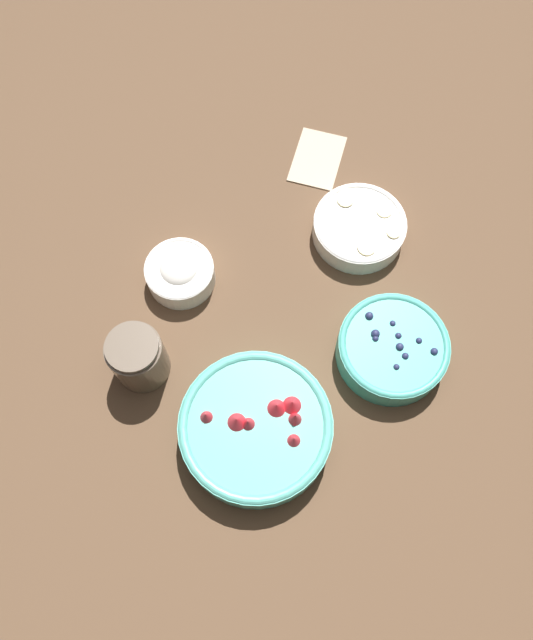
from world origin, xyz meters
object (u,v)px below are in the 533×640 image
at_px(bowl_bananas, 359,227).
at_px(bowl_cream, 180,272).
at_px(bowl_strawberries, 256,428).
at_px(jar_chocolate, 138,358).
at_px(bowl_blueberries, 392,349).

distance_m(bowl_bananas, bowl_cream, 0.34).
height_order(bowl_strawberries, bowl_cream, bowl_strawberries).
distance_m(bowl_strawberries, jar_chocolate, 0.22).
xyz_separation_m(bowl_blueberries, bowl_cream, (-0.06, 0.39, -0.00)).
bearing_deg(bowl_cream, bowl_blueberries, -81.20).
distance_m(bowl_blueberries, bowl_bananas, 0.24).
relative_size(bowl_bananas, bowl_cream, 1.38).
height_order(bowl_cream, jar_chocolate, jar_chocolate).
bearing_deg(bowl_cream, bowl_bananas, -43.32).
distance_m(bowl_strawberries, bowl_bananas, 0.42).
height_order(bowl_bananas, bowl_cream, bowl_cream).
bearing_deg(bowl_cream, jar_chocolate, -168.15).
xyz_separation_m(bowl_strawberries, bowl_blueberries, (0.23, -0.13, -0.01)).
xyz_separation_m(bowl_strawberries, bowl_cream, (0.17, 0.26, -0.01)).
bearing_deg(bowl_bananas, bowl_cream, 136.68).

